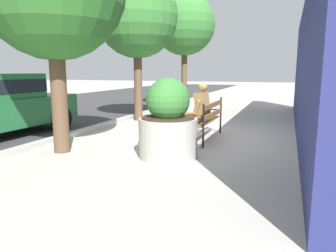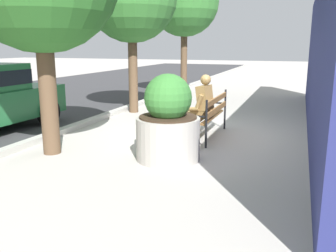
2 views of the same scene
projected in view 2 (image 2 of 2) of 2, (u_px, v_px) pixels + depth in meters
ground_plane at (196, 135)px, 8.10m from camera, size 80.00×80.00×0.00m
curb_stone at (85, 123)px, 9.05m from camera, size 60.00×0.20×0.12m
building_wall_behind at (325, 58)px, 8.23m from camera, size 12.00×0.50×3.36m
park_bench at (209, 112)px, 7.81m from camera, size 1.81×0.55×0.95m
bronze_statue_seated at (199, 107)px, 7.75m from camera, size 0.75×0.79×1.37m
concrete_planter at (168, 123)px, 6.23m from camera, size 1.11×1.11×1.50m
street_tree_far_corner at (184, 2)px, 13.70m from camera, size 2.62×2.62×4.89m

